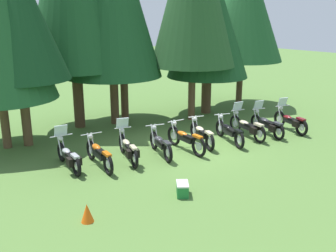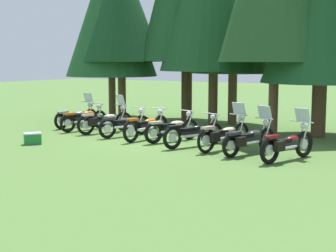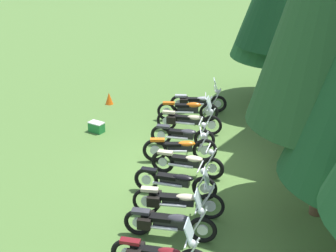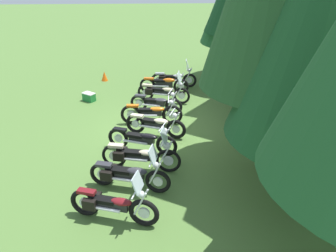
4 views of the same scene
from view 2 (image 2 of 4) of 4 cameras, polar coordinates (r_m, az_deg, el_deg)
ground_plane at (r=17.23m, az=-1.09°, el=-1.62°), size 80.00×80.00×0.00m
motorcycle_0 at (r=20.81m, az=-10.10°, el=1.04°), size 0.77×2.20×1.35m
motorcycle_1 at (r=19.90m, az=-9.16°, el=0.82°), size 0.75×2.28×1.01m
motorcycle_2 at (r=19.10m, az=-7.00°, el=0.62°), size 0.94×2.27×1.37m
motorcycle_3 at (r=18.13m, az=-4.72°, el=0.19°), size 0.90×2.11×1.01m
motorcycle_4 at (r=17.38m, az=-2.37°, el=-0.02°), size 0.73×2.32×1.04m
motorcycle_5 at (r=16.96m, az=0.49°, el=-0.27°), size 0.95×2.12×1.01m
motorcycle_6 at (r=16.03m, az=2.91°, el=-0.73°), size 1.04×2.26×1.00m
motorcycle_7 at (r=15.49m, az=6.13°, el=-0.90°), size 0.87×2.34×1.38m
motorcycle_8 at (r=14.85m, az=8.90°, el=-1.38°), size 0.92×2.21×1.36m
motorcycle_9 at (r=14.12m, az=12.96°, el=-1.93°), size 0.95×2.16×1.38m
pine_tree_0 at (r=24.03m, az=-6.30°, el=12.74°), size 4.14×4.14×8.01m
pine_tree_1 at (r=23.42m, az=-5.19°, el=12.89°), size 3.66×3.66×7.37m
pine_tree_4 at (r=21.52m, az=7.27°, el=12.94°), size 3.47×3.47×7.51m
picnic_cooler at (r=17.01m, az=-14.68°, el=-1.34°), size 0.58×0.62×0.37m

